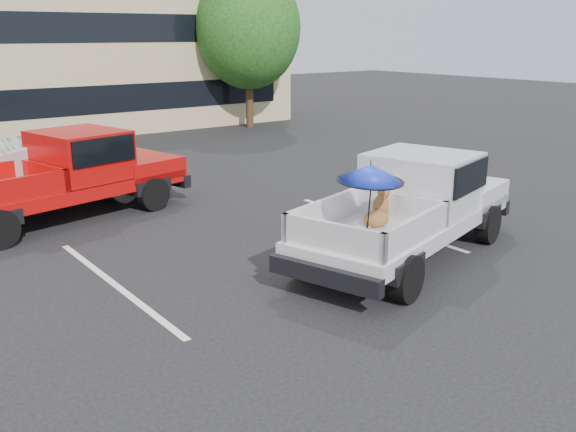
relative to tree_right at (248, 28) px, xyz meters
The scene contains 9 objects.
ground 18.83m from the tree_right, 119.36° to the right, with size 90.00×90.00×0.00m, color black.
stripe_left 18.91m from the tree_right, 130.60° to the right, with size 0.12×5.00×0.01m, color silver.
stripe_right 15.80m from the tree_right, 113.20° to the right, with size 0.12×5.00×0.01m, color silver.
motel_building 8.65m from the tree_right, 144.53° to the left, with size 20.40×8.40×6.30m.
tree_right is the anchor object (origin of this frame).
tree_back 8.55m from the tree_right, 110.56° to the left, with size 4.68×4.68×7.11m.
silver_pickup 17.55m from the tree_right, 113.39° to the right, with size 6.01×3.52×2.06m.
red_pickup 14.87m from the tree_right, 139.27° to the right, with size 6.13×3.22×1.92m.
silver_sedan 14.11m from the tree_right, 143.48° to the right, with size 1.69×4.84×1.60m, color #A8ABB0.
Camera 1 is at (-6.65, -7.63, 4.02)m, focal length 40.00 mm.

